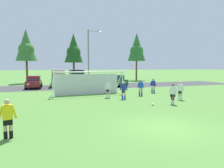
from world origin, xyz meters
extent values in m
plane|color=#518438|center=(0.00, 15.00, 0.00)|extent=(400.00, 400.00, 0.00)
cube|color=#3D3D3F|center=(0.00, 22.36, 0.00)|extent=(52.00, 8.40, 0.01)
sphere|color=white|center=(2.34, 5.22, 0.11)|extent=(0.22, 0.22, 0.22)
sphere|color=black|center=(2.34, 5.22, 0.12)|extent=(0.08, 0.08, 0.08)
sphere|color=red|center=(2.40, 5.22, 0.11)|extent=(0.07, 0.07, 0.07)
cylinder|color=white|center=(2.68, 12.51, 1.22)|extent=(0.12, 0.12, 2.44)
cylinder|color=white|center=(-4.61, 11.84, 1.22)|extent=(0.12, 0.12, 2.44)
cylinder|color=white|center=(-0.96, 12.17, 2.44)|extent=(7.30, 0.78, 0.12)
cylinder|color=white|center=(2.60, 13.40, 1.34)|extent=(0.26, 1.94, 2.46)
cylinder|color=white|center=(-4.69, 12.74, 1.34)|extent=(0.26, 1.94, 2.46)
cube|color=silver|center=(-1.05, 13.17, 1.10)|extent=(6.93, 0.67, 2.20)
cylinder|color=tan|center=(-6.98, 0.76, 0.40)|extent=(0.14, 0.14, 0.80)
cylinder|color=tan|center=(-6.78, 0.78, 0.40)|extent=(0.14, 0.14, 0.80)
cylinder|color=black|center=(-6.98, 0.76, 0.16)|extent=(0.15, 0.15, 0.32)
cylinder|color=black|center=(-6.78, 0.78, 0.16)|extent=(0.15, 0.15, 0.32)
cube|color=black|center=(-6.88, 0.77, 0.72)|extent=(0.39, 0.30, 0.28)
cube|color=yellow|center=(-6.88, 0.77, 1.10)|extent=(0.43, 0.33, 0.60)
sphere|color=tan|center=(-6.88, 0.77, 1.53)|extent=(0.22, 0.22, 0.22)
cylinder|color=yellow|center=(-7.13, 0.74, 1.08)|extent=(0.24, 0.15, 0.55)
cylinder|color=yellow|center=(-6.63, 0.80, 1.08)|extent=(0.24, 0.15, 0.55)
cylinder|color=#936B4C|center=(6.44, 12.15, 0.40)|extent=(0.14, 0.14, 0.80)
cylinder|color=#936B4C|center=(6.24, 12.28, 0.40)|extent=(0.14, 0.14, 0.80)
cylinder|color=#232D99|center=(6.44, 12.15, 0.16)|extent=(0.15, 0.15, 0.32)
cylinder|color=#232D99|center=(6.24, 12.28, 0.16)|extent=(0.15, 0.15, 0.32)
cube|color=silver|center=(6.34, 12.22, 0.72)|extent=(0.35, 0.24, 0.28)
cube|color=#232D99|center=(6.34, 12.22, 1.10)|extent=(0.39, 0.26, 0.60)
sphere|color=#936B4C|center=(6.34, 12.22, 1.53)|extent=(0.22, 0.22, 0.22)
cylinder|color=#232D99|center=(6.59, 12.16, 1.08)|extent=(0.23, 0.10, 0.55)
cylinder|color=#232D99|center=(6.09, 12.27, 1.08)|extent=(0.23, 0.10, 0.55)
cylinder|color=#936B4C|center=(4.02, 10.45, 0.40)|extent=(0.14, 0.14, 0.80)
cylinder|color=#936B4C|center=(3.86, 10.65, 0.40)|extent=(0.14, 0.14, 0.80)
cylinder|color=#232D99|center=(4.02, 10.45, 0.16)|extent=(0.15, 0.15, 0.32)
cylinder|color=#232D99|center=(3.86, 10.65, 0.16)|extent=(0.15, 0.15, 0.32)
cube|color=silver|center=(3.94, 10.55, 0.72)|extent=(0.38, 0.28, 0.28)
cube|color=blue|center=(3.94, 10.55, 1.10)|extent=(0.42, 0.31, 0.60)
sphere|color=#936B4C|center=(3.94, 10.55, 1.53)|extent=(0.22, 0.22, 0.22)
cylinder|color=blue|center=(4.17, 10.46, 1.08)|extent=(0.24, 0.13, 0.55)
cylinder|color=blue|center=(3.70, 10.64, 1.08)|extent=(0.24, 0.13, 0.55)
cylinder|color=tan|center=(6.16, 6.89, 0.40)|extent=(0.14, 0.14, 0.80)
cylinder|color=tan|center=(6.06, 7.09, 0.40)|extent=(0.14, 0.14, 0.80)
cylinder|color=white|center=(6.16, 6.89, 0.16)|extent=(0.15, 0.15, 0.32)
cylinder|color=white|center=(6.06, 7.09, 0.16)|extent=(0.15, 0.15, 0.32)
cube|color=black|center=(6.11, 6.99, 0.72)|extent=(0.40, 0.38, 0.28)
cube|color=white|center=(6.11, 6.99, 1.10)|extent=(0.45, 0.42, 0.60)
sphere|color=tan|center=(6.11, 6.99, 1.53)|extent=(0.22, 0.22, 0.22)
cylinder|color=white|center=(6.28, 6.80, 1.08)|extent=(0.24, 0.21, 0.55)
cylinder|color=white|center=(5.94, 7.18, 1.08)|extent=(0.24, 0.21, 0.55)
cylinder|color=beige|center=(1.54, 8.92, 0.40)|extent=(0.14, 0.14, 0.80)
cylinder|color=beige|center=(1.35, 9.07, 0.40)|extent=(0.14, 0.14, 0.80)
cylinder|color=blue|center=(1.54, 8.92, 0.16)|extent=(0.15, 0.15, 0.32)
cylinder|color=blue|center=(1.35, 9.07, 0.16)|extent=(0.15, 0.15, 0.32)
cube|color=black|center=(1.45, 8.99, 0.72)|extent=(0.36, 0.26, 0.28)
cube|color=#232D99|center=(1.45, 8.99, 1.10)|extent=(0.41, 0.29, 0.60)
sphere|color=beige|center=(1.45, 8.99, 1.53)|extent=(0.22, 0.22, 0.22)
cylinder|color=#232D99|center=(1.69, 8.92, 1.08)|extent=(0.24, 0.12, 0.55)
cylinder|color=#232D99|center=(1.20, 9.06, 1.08)|extent=(0.24, 0.12, 0.55)
cylinder|color=brown|center=(4.17, 5.22, 0.40)|extent=(0.14, 0.14, 0.80)
cylinder|color=brown|center=(4.18, 5.46, 0.40)|extent=(0.14, 0.14, 0.80)
cylinder|color=white|center=(4.17, 5.22, 0.16)|extent=(0.15, 0.15, 0.32)
cylinder|color=white|center=(4.18, 5.46, 0.16)|extent=(0.15, 0.15, 0.32)
cube|color=black|center=(4.17, 5.34, 0.72)|extent=(0.36, 0.40, 0.28)
cube|color=silver|center=(4.17, 5.34, 1.10)|extent=(0.40, 0.45, 0.60)
sphere|color=brown|center=(4.17, 5.34, 1.53)|extent=(0.22, 0.22, 0.22)
cylinder|color=silver|center=(4.27, 5.10, 1.08)|extent=(0.20, 0.24, 0.55)
cylinder|color=silver|center=(4.08, 5.57, 1.08)|extent=(0.20, 0.24, 0.55)
cylinder|color=tan|center=(0.44, 10.20, 0.40)|extent=(0.14, 0.14, 0.80)
cylinder|color=tan|center=(0.25, 10.36, 0.40)|extent=(0.14, 0.14, 0.80)
cylinder|color=white|center=(0.44, 10.20, 0.16)|extent=(0.15, 0.15, 0.32)
cylinder|color=white|center=(0.25, 10.36, 0.16)|extent=(0.15, 0.15, 0.32)
cube|color=black|center=(0.35, 10.28, 0.72)|extent=(0.36, 0.25, 0.28)
cube|color=white|center=(0.35, 10.28, 1.10)|extent=(0.40, 0.28, 0.60)
sphere|color=tan|center=(0.35, 10.28, 1.53)|extent=(0.22, 0.22, 0.22)
cylinder|color=white|center=(0.59, 10.21, 1.08)|extent=(0.24, 0.11, 0.55)
cylinder|color=white|center=(0.10, 10.35, 1.08)|extent=(0.24, 0.11, 0.55)
cube|color=maroon|center=(-6.89, 21.73, 0.70)|extent=(1.99, 4.28, 0.76)
cube|color=maroon|center=(-6.88, 21.88, 1.40)|extent=(1.75, 2.17, 0.64)
cube|color=#28384C|center=(-6.93, 20.91, 1.38)|extent=(1.54, 0.38, 0.55)
cube|color=#28384C|center=(-6.05, 21.84, 1.40)|extent=(0.12, 1.78, 0.45)
cube|color=white|center=(-6.49, 19.65, 0.75)|extent=(0.28, 0.09, 0.20)
cube|color=white|center=(-7.48, 19.69, 0.75)|extent=(0.28, 0.09, 0.20)
cube|color=#B21414|center=(-6.30, 23.76, 0.75)|extent=(0.28, 0.09, 0.20)
cube|color=#B21414|center=(-7.29, 23.81, 0.75)|extent=(0.28, 0.09, 0.20)
cylinder|color=black|center=(-6.05, 20.38, 0.32)|extent=(0.27, 0.65, 0.64)
cylinder|color=black|center=(-7.85, 20.47, 0.32)|extent=(0.27, 0.65, 0.64)
cylinder|color=black|center=(-5.93, 22.99, 0.32)|extent=(0.27, 0.65, 0.64)
cylinder|color=black|center=(-7.73, 23.07, 0.32)|extent=(0.27, 0.65, 0.64)
cube|color=tan|center=(-3.50, 23.03, 0.87)|extent=(2.27, 4.92, 1.10)
cube|color=tan|center=(-3.49, 23.23, 1.97)|extent=(2.06, 4.21, 1.10)
cube|color=#28384C|center=(-3.61, 21.27, 1.95)|extent=(1.69, 0.57, 0.91)
cube|color=#28384C|center=(-2.58, 23.18, 1.97)|extent=(0.27, 3.48, 0.77)
cube|color=white|center=(-3.11, 20.64, 0.92)|extent=(0.28, 0.10, 0.20)
cube|color=white|center=(-4.19, 20.71, 0.92)|extent=(0.28, 0.10, 0.20)
cube|color=#B21414|center=(-2.81, 25.35, 0.92)|extent=(0.28, 0.10, 0.20)
cube|color=#B21414|center=(-3.88, 25.42, 0.92)|extent=(0.28, 0.10, 0.20)
cylinder|color=black|center=(-2.62, 21.49, 0.32)|extent=(0.28, 0.65, 0.64)
cylinder|color=black|center=(-4.57, 21.61, 0.32)|extent=(0.28, 0.65, 0.64)
cylinder|color=black|center=(-2.42, 24.46, 0.32)|extent=(0.28, 0.65, 0.64)
cylinder|color=black|center=(-4.38, 24.58, 0.32)|extent=(0.28, 0.65, 0.64)
cube|color=black|center=(-0.82, 22.86, 0.87)|extent=(2.04, 4.83, 1.10)
cube|color=black|center=(-0.82, 23.06, 1.97)|extent=(1.87, 4.13, 1.10)
cube|color=#28384C|center=(-0.85, 21.09, 1.95)|extent=(1.67, 0.49, 0.91)
cube|color=#28384C|center=(0.10, 23.05, 1.97)|extent=(0.10, 3.49, 0.77)
cube|color=white|center=(-0.32, 20.49, 0.92)|extent=(0.28, 0.08, 0.20)
cube|color=white|center=(-1.40, 20.51, 0.92)|extent=(0.28, 0.08, 0.20)
cube|color=#B21414|center=(-0.24, 25.21, 0.92)|extent=(0.28, 0.08, 0.20)
cube|color=#B21414|center=(-1.32, 25.23, 0.92)|extent=(0.28, 0.08, 0.20)
cylinder|color=black|center=(0.14, 21.36, 0.32)|extent=(0.25, 0.64, 0.64)
cylinder|color=black|center=(-1.82, 21.39, 0.32)|extent=(0.25, 0.64, 0.64)
cylinder|color=black|center=(0.19, 24.33, 0.32)|extent=(0.25, 0.64, 0.64)
cylinder|color=black|center=(-1.77, 24.37, 0.32)|extent=(0.25, 0.64, 0.64)
cube|color=silver|center=(2.38, 21.73, 0.70)|extent=(2.08, 4.31, 0.76)
cube|color=silver|center=(2.37, 21.88, 1.40)|extent=(1.79, 2.21, 0.64)
cube|color=#28384C|center=(2.44, 20.92, 1.38)|extent=(1.55, 0.42, 0.55)
cube|color=#28384C|center=(3.21, 21.94, 1.40)|extent=(0.16, 1.78, 0.45)
cube|color=white|center=(3.02, 19.71, 0.75)|extent=(0.28, 0.10, 0.20)
cube|color=white|center=(2.03, 19.65, 0.75)|extent=(0.28, 0.10, 0.20)
cube|color=#B21414|center=(2.74, 23.82, 0.75)|extent=(0.28, 0.10, 0.20)
cube|color=#B21414|center=(1.75, 23.76, 0.75)|extent=(0.28, 0.10, 0.20)
cylinder|color=black|center=(3.37, 20.50, 0.32)|extent=(0.28, 0.65, 0.64)
cylinder|color=black|center=(1.57, 20.37, 0.32)|extent=(0.28, 0.65, 0.64)
cylinder|color=black|center=(3.19, 23.09, 0.32)|extent=(0.28, 0.65, 0.64)
cylinder|color=black|center=(1.40, 22.97, 0.32)|extent=(0.28, 0.65, 0.64)
cube|color=#194C2D|center=(5.16, 21.22, 0.70)|extent=(2.12, 4.33, 0.76)
cube|color=#194C2D|center=(5.15, 21.37, 1.40)|extent=(1.81, 2.22, 0.64)
cube|color=#28384C|center=(5.22, 20.40, 1.38)|extent=(1.55, 0.43, 0.55)
cube|color=#28384C|center=(5.98, 21.43, 1.40)|extent=(0.18, 1.78, 0.45)
cube|color=white|center=(5.81, 19.20, 0.75)|extent=(0.29, 0.10, 0.20)
cube|color=white|center=(4.82, 19.13, 0.75)|extent=(0.29, 0.10, 0.20)
cube|color=#B21414|center=(5.49, 23.31, 0.75)|extent=(0.29, 0.10, 0.20)
cube|color=#B21414|center=(4.50, 23.23, 0.75)|extent=(0.29, 0.10, 0.20)
cylinder|color=black|center=(6.16, 19.99, 0.32)|extent=(0.29, 0.66, 0.64)
cylinder|color=black|center=(4.36, 19.85, 0.32)|extent=(0.29, 0.66, 0.64)
cylinder|color=black|center=(5.95, 22.59, 0.32)|extent=(0.29, 0.66, 0.64)
cylinder|color=black|center=(4.16, 22.45, 0.32)|extent=(0.29, 0.66, 0.64)
cylinder|color=brown|center=(-8.51, 31.88, 2.04)|extent=(0.36, 0.36, 4.09)
cone|color=#387533|center=(-8.51, 31.88, 6.95)|extent=(3.68, 3.68, 5.72)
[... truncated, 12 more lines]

